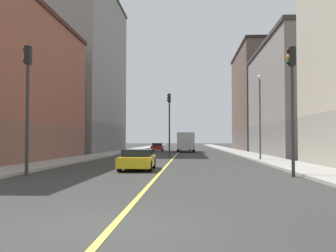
% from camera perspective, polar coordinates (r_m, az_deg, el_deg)
% --- Properties ---
extents(ground_plane, '(400.00, 400.00, 0.00)m').
position_cam_1_polar(ground_plane, '(7.79, -8.61, -15.07)').
color(ground_plane, '#323331').
rests_on(ground_plane, ground).
extents(sidewalk_left, '(2.94, 168.00, 0.15)m').
position_cam_1_polar(sidewalk_left, '(56.87, 10.12, -3.80)').
color(sidewalk_left, '#9E9B93').
rests_on(sidewalk_left, ground).
extents(sidewalk_right, '(2.94, 168.00, 0.15)m').
position_cam_1_polar(sidewalk_right, '(57.32, -6.70, -3.80)').
color(sidewalk_right, '#9E9B93').
rests_on(sidewalk_right, ground).
extents(lane_center_stripe, '(0.16, 154.00, 0.01)m').
position_cam_1_polar(lane_center_stripe, '(56.48, 1.67, -3.91)').
color(lane_center_stripe, '#E5D14C').
rests_on(lane_center_stripe, ground).
extents(building_left_mid, '(10.81, 20.18, 12.62)m').
position_cam_1_polar(building_left_mid, '(45.08, 20.71, 3.81)').
color(building_left_mid, slate).
rests_on(building_left_mid, ground).
extents(building_left_far, '(10.81, 19.25, 16.89)m').
position_cam_1_polar(building_left_far, '(65.48, 15.17, 3.81)').
color(building_left_far, brown).
rests_on(building_left_far, ground).
extents(building_right_midblock, '(10.81, 23.98, 24.10)m').
position_cam_1_polar(building_right_midblock, '(58.41, -13.47, 8.08)').
color(building_right_midblock, slate).
rests_on(building_right_midblock, ground).
extents(traffic_light_left_near, '(0.40, 0.32, 6.20)m').
position_cam_1_polar(traffic_light_left_near, '(18.93, 18.28, 4.79)').
color(traffic_light_left_near, '#2D2D2D').
rests_on(traffic_light_left_near, ground).
extents(traffic_light_right_near, '(0.40, 0.32, 6.43)m').
position_cam_1_polar(traffic_light_right_near, '(19.99, -20.55, 4.84)').
color(traffic_light_right_near, '#2D2D2D').
rests_on(traffic_light_right_near, ground).
extents(traffic_light_median_far, '(0.40, 0.32, 6.61)m').
position_cam_1_polar(traffic_light_median_far, '(39.30, 0.19, 1.48)').
color(traffic_light_median_far, '#2D2D2D').
rests_on(traffic_light_median_far, ground).
extents(street_lamp_left_near, '(0.36, 0.36, 7.07)m').
position_cam_1_polar(street_lamp_left_near, '(32.45, 13.75, 2.67)').
color(street_lamp_left_near, '#4C4C51').
rests_on(street_lamp_left_near, ground).
extents(car_white, '(1.95, 4.03, 1.32)m').
position_cam_1_polar(car_white, '(63.75, 2.65, -3.12)').
color(car_white, white).
rests_on(car_white, ground).
extents(car_red, '(1.80, 4.51, 1.27)m').
position_cam_1_polar(car_red, '(60.62, -1.62, -3.20)').
color(car_red, red).
rests_on(car_red, ground).
extents(car_yellow, '(1.97, 4.42, 1.21)m').
position_cam_1_polar(car_yellow, '(22.25, -4.63, -5.06)').
color(car_yellow, gold).
rests_on(car_yellow, ground).
extents(box_truck, '(2.53, 7.45, 2.82)m').
position_cam_1_polar(box_truck, '(55.30, 2.74, -2.35)').
color(box_truck, navy).
rests_on(box_truck, ground).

